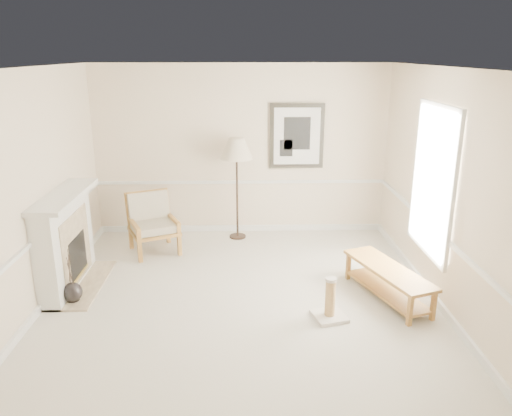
# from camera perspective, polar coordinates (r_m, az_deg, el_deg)

# --- Properties ---
(ground) EXTENTS (5.50, 5.50, 0.00)m
(ground) POSITION_cam_1_polar(r_m,az_deg,el_deg) (6.46, -1.70, -10.91)
(ground) COLOR silver
(ground) RESTS_ON ground
(room) EXTENTS (5.04, 5.54, 2.92)m
(room) POSITION_cam_1_polar(r_m,az_deg,el_deg) (5.89, -0.51, 5.66)
(room) COLOR beige
(room) RESTS_ON ground
(fireplace) EXTENTS (0.64, 1.64, 1.31)m
(fireplace) POSITION_cam_1_polar(r_m,az_deg,el_deg) (7.15, -20.90, -3.61)
(fireplace) COLOR white
(fireplace) RESTS_ON ground
(floor_vase) EXTENTS (0.25, 0.25, 0.74)m
(floor_vase) POSITION_cam_1_polar(r_m,az_deg,el_deg) (6.85, -20.24, -9.07)
(floor_vase) COLOR black
(floor_vase) RESTS_ON ground
(armchair) EXTENTS (0.95, 0.98, 0.94)m
(armchair) POSITION_cam_1_polar(r_m,az_deg,el_deg) (8.12, -11.83, -1.36)
(armchair) COLOR #A17234
(armchair) RESTS_ON ground
(floor_lamp) EXTENTS (0.68, 0.68, 1.72)m
(floor_lamp) POSITION_cam_1_polar(r_m,az_deg,el_deg) (8.24, -2.22, 6.49)
(floor_lamp) COLOR black
(floor_lamp) RESTS_ON ground
(bench) EXTENTS (0.92, 1.54, 0.42)m
(bench) POSITION_cam_1_polar(r_m,az_deg,el_deg) (6.70, 14.83, -7.74)
(bench) COLOR #A17234
(bench) RESTS_ON ground
(scratching_post) EXTENTS (0.46, 0.46, 0.53)m
(scratching_post) POSITION_cam_1_polar(r_m,az_deg,el_deg) (6.14, 8.44, -10.99)
(scratching_post) COLOR white
(scratching_post) RESTS_ON ground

